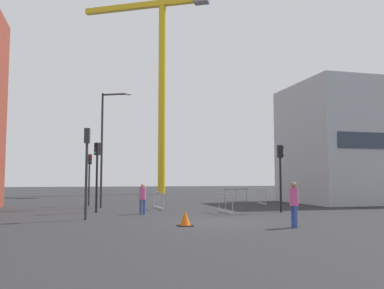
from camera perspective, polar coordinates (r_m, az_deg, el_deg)
ground at (r=17.94m, az=2.87°, el=-10.81°), size 160.00×160.00×0.00m
office_block at (r=34.82m, az=21.38°, el=0.05°), size 9.51×8.17×9.22m
construction_crane at (r=52.49m, az=-4.53°, el=10.96°), size 15.07×8.95×24.65m
streetlamp_tall at (r=27.39m, az=-11.96°, el=0.72°), size 1.91×0.93×7.52m
traffic_light_corner at (r=23.64m, az=12.22°, el=-3.07°), size 0.38×0.27×3.77m
traffic_light_verge at (r=19.62m, az=-14.46°, el=-1.88°), size 0.29×0.39×4.23m
traffic_light_crosswalk at (r=23.54m, az=-13.11°, el=-2.85°), size 0.36×0.38×3.90m
traffic_light_near at (r=29.58m, az=-14.11°, el=-3.56°), size 0.32×0.39×3.59m
pedestrian_walking at (r=22.10m, az=-6.90°, el=-7.18°), size 0.34×0.34×1.63m
pedestrian_waiting at (r=16.46m, az=14.02°, el=-7.65°), size 0.34×0.34×1.75m
safety_barrier_rear at (r=25.57m, az=-4.68°, el=-7.72°), size 0.25×2.47×1.08m
safety_barrier_mid_span at (r=32.71m, az=6.11°, el=-7.05°), size 2.15×0.32×1.08m
safety_barrier_right_run at (r=30.10m, az=9.70°, el=-7.22°), size 0.35×2.10×1.08m
safety_barrier_left_run at (r=22.41m, az=4.69°, el=-8.14°), size 0.15×2.23×1.08m
traffic_cone_on_verge at (r=16.63m, az=-0.95°, el=-10.32°), size 0.60×0.60×0.61m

